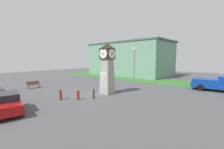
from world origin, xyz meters
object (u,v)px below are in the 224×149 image
at_px(pickup_truck, 218,84).
at_px(bollard_mid_row, 78,95).
at_px(pedestrian_near_bench, 221,79).
at_px(bollard_near_tower, 61,95).
at_px(bollard_far_row, 94,94).
at_px(car_by_building, 5,103).
at_px(bench, 33,84).
at_px(clock_tower, 107,68).
at_px(street_lamp_near_road, 134,63).

bearing_deg(pickup_truck, bollard_mid_row, -126.83).
bearing_deg(pedestrian_near_bench, bollard_near_tower, -119.49).
bearing_deg(bollard_near_tower, bollard_far_row, 47.93).
bearing_deg(car_by_building, pickup_truck, 59.78).
height_order(car_by_building, pickup_truck, pickup_truck).
distance_m(bollard_far_row, pedestrian_near_bench, 19.33).
height_order(bench, pedestrian_near_bench, pedestrian_near_bench).
bearing_deg(bollard_far_row, car_by_building, -105.62).
bearing_deg(bollard_near_tower, pickup_truck, 52.11).
xyz_separation_m(clock_tower, bollard_mid_row, (-0.43, -3.72, -2.39)).
bearing_deg(bollard_far_row, bollard_near_tower, -132.07).
height_order(bollard_mid_row, pedestrian_near_bench, pedestrian_near_bench).
xyz_separation_m(bollard_mid_row, street_lamp_near_road, (0.14, 9.83, 2.76)).
relative_size(bollard_near_tower, pickup_truck, 0.17).
bearing_deg(bollard_mid_row, bollard_far_row, 55.19).
bearing_deg(bench, bollard_near_tower, -5.91).
distance_m(clock_tower, bollard_far_row, 3.48).
distance_m(bollard_mid_row, pickup_truck, 16.51).
xyz_separation_m(clock_tower, bench, (-9.66, -4.00, -2.34)).
relative_size(bollard_far_row, bench, 0.59).
bearing_deg(bench, clock_tower, 22.48).
distance_m(bollard_near_tower, bollard_far_row, 3.12).
relative_size(car_by_building, street_lamp_near_road, 0.75).
distance_m(bench, pedestrian_near_bench, 26.62).
relative_size(bollard_mid_row, street_lamp_near_road, 0.17).
distance_m(bollard_mid_row, street_lamp_near_road, 10.21).
bearing_deg(bollard_far_row, street_lamp_near_road, 94.71).
xyz_separation_m(bollard_near_tower, bollard_mid_row, (1.25, 1.10, -0.02)).
height_order(pickup_truck, street_lamp_near_road, street_lamp_near_road).
bearing_deg(street_lamp_near_road, pickup_truck, 19.13).
relative_size(pickup_truck, bench, 3.53).
xyz_separation_m(clock_tower, car_by_building, (-1.49, -9.30, -2.12)).
bearing_deg(bollard_far_row, clock_tower, 99.38).
distance_m(bollard_far_row, street_lamp_near_road, 9.06).
distance_m(clock_tower, pickup_truck, 13.53).
relative_size(car_by_building, pickup_truck, 0.73).
height_order(bollard_near_tower, street_lamp_near_road, street_lamp_near_road).
bearing_deg(clock_tower, pedestrian_near_bench, 57.50).
xyz_separation_m(bollard_near_tower, bollard_far_row, (2.09, 2.32, -0.02)).
height_order(bollard_mid_row, bench, bollard_mid_row).
xyz_separation_m(clock_tower, bollard_near_tower, (-1.68, -4.83, -2.36)).
relative_size(bollard_mid_row, car_by_building, 0.23).
relative_size(bollard_mid_row, pickup_truck, 0.16).
distance_m(car_by_building, bench, 9.75).
distance_m(bollard_near_tower, bench, 8.03).
distance_m(bollard_far_row, pickup_truck, 15.02).
bearing_deg(bollard_far_row, pedestrian_near_bench, 62.53).
bearing_deg(bollard_mid_row, street_lamp_near_road, 89.20).
height_order(bollard_mid_row, street_lamp_near_road, street_lamp_near_road).
bearing_deg(pedestrian_near_bench, pickup_truck, -88.59).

